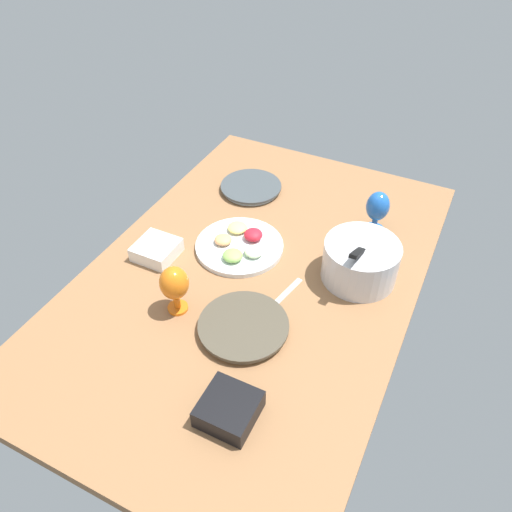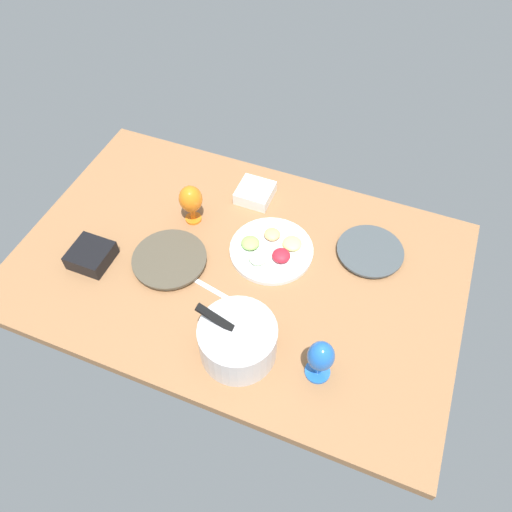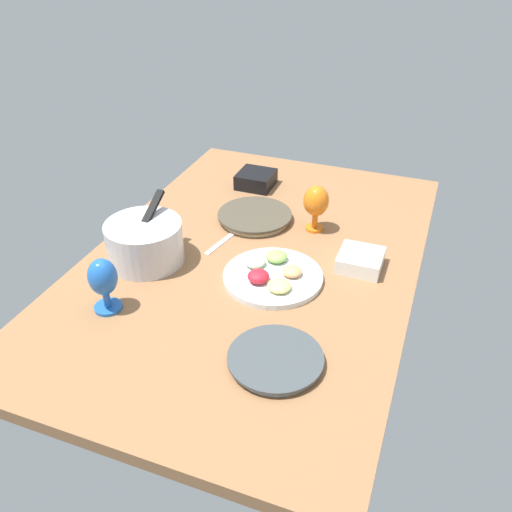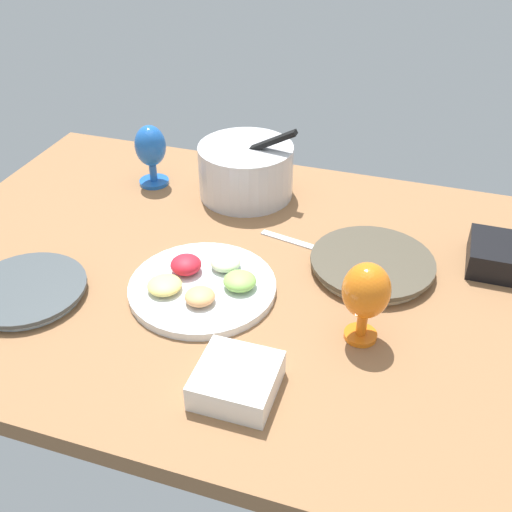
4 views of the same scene
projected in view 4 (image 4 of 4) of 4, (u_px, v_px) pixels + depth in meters
ground_plane at (260, 279)px, 133.27cm from camera, size 160.00×104.00×4.00cm
dinner_plate_left at (27, 291)px, 124.89cm from camera, size 24.52×24.52×2.28cm
dinner_plate_right at (372, 264)px, 131.96cm from camera, size 27.07×27.07×2.80cm
mixing_bowl at (246, 169)px, 156.01cm from camera, size 25.44×24.46×19.69cm
fruit_platter at (203, 284)px, 125.96cm from camera, size 30.87×30.87×5.40cm
hurricane_glass_orange at (366, 293)px, 109.07cm from camera, size 8.88×8.88×16.82cm
hurricane_glass_blue at (151, 149)px, 159.06cm from camera, size 8.21×8.21×16.70cm
square_bowl_white at (237, 379)px, 102.64cm from camera, size 13.59×13.59×5.16cm
square_bowl_black at (502, 255)px, 131.64cm from camera, size 14.02×14.02×5.99cm
fork_by_right_plate at (296, 242)px, 141.21cm from camera, size 17.99×5.41×0.60cm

